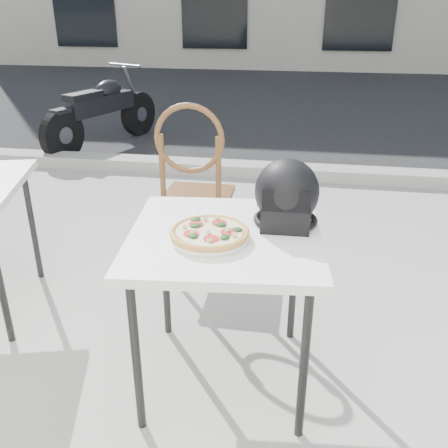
% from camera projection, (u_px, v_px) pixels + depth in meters
% --- Properties ---
extents(ground, '(80.00, 80.00, 0.00)m').
position_uv_depth(ground, '(150.00, 376.00, 2.36)').
color(ground, '#A09D97').
rests_on(ground, ground).
extents(street_asphalt, '(30.00, 8.00, 0.00)m').
position_uv_depth(street_asphalt, '(270.00, 101.00, 8.65)').
color(street_asphalt, black).
rests_on(street_asphalt, ground).
extents(curb, '(30.00, 0.25, 0.12)m').
position_uv_depth(curb, '(238.00, 169.00, 5.03)').
color(curb, gray).
rests_on(curb, ground).
extents(cafe_table_main, '(0.86, 0.86, 0.75)m').
position_uv_depth(cafe_table_main, '(225.00, 248.00, 2.08)').
color(cafe_table_main, white).
rests_on(cafe_table_main, ground).
extents(plate, '(0.38, 0.38, 0.02)m').
position_uv_depth(plate, '(210.00, 237.00, 1.99)').
color(plate, white).
rests_on(plate, cafe_table_main).
extents(pizza, '(0.39, 0.39, 0.04)m').
position_uv_depth(pizza, '(210.00, 232.00, 1.99)').
color(pizza, tan).
rests_on(pizza, plate).
extents(helmet, '(0.28, 0.29, 0.28)m').
position_uv_depth(helmet, '(287.00, 196.00, 2.09)').
color(helmet, black).
rests_on(helmet, cafe_table_main).
extents(cafe_chair_main, '(0.42, 0.42, 1.11)m').
position_uv_depth(cafe_chair_main, '(194.00, 180.00, 3.05)').
color(cafe_chair_main, brown).
rests_on(cafe_chair_main, ground).
extents(motorcycle, '(0.78, 1.73, 0.91)m').
position_uv_depth(motorcycle, '(103.00, 113.00, 5.88)').
color(motorcycle, black).
rests_on(motorcycle, street_asphalt).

